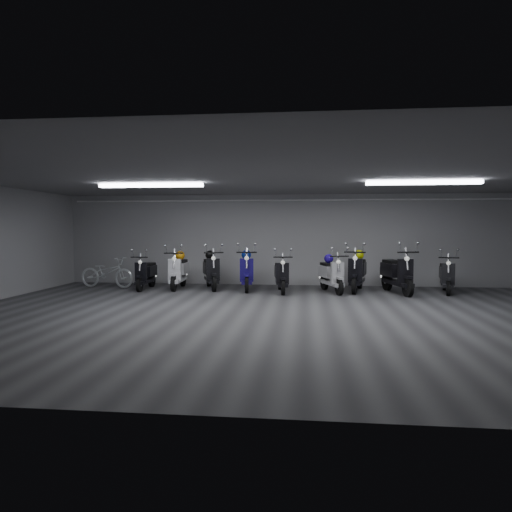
# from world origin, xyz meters

# --- Properties ---
(floor) EXTENTS (14.00, 10.00, 0.01)m
(floor) POSITION_xyz_m (0.00, 0.00, -0.01)
(floor) COLOR #3A3A3C
(floor) RESTS_ON ground
(ceiling) EXTENTS (14.00, 10.00, 0.01)m
(ceiling) POSITION_xyz_m (0.00, 0.00, 2.80)
(ceiling) COLOR slate
(ceiling) RESTS_ON ground
(back_wall) EXTENTS (14.00, 0.01, 2.80)m
(back_wall) POSITION_xyz_m (0.00, 5.00, 1.40)
(back_wall) COLOR #959597
(back_wall) RESTS_ON ground
(front_wall) EXTENTS (14.00, 0.01, 2.80)m
(front_wall) POSITION_xyz_m (0.00, -5.00, 1.40)
(front_wall) COLOR #959597
(front_wall) RESTS_ON ground
(fluor_strip_left) EXTENTS (2.40, 0.18, 0.08)m
(fluor_strip_left) POSITION_xyz_m (-3.00, 1.00, 2.74)
(fluor_strip_left) COLOR white
(fluor_strip_left) RESTS_ON ceiling
(fluor_strip_right) EXTENTS (2.40, 0.18, 0.08)m
(fluor_strip_right) POSITION_xyz_m (3.00, 1.00, 2.74)
(fluor_strip_right) COLOR white
(fluor_strip_right) RESTS_ON ceiling
(conduit) EXTENTS (13.60, 0.05, 0.05)m
(conduit) POSITION_xyz_m (0.00, 4.92, 2.62)
(conduit) COLOR white
(conduit) RESTS_ON back_wall
(scooter_1) EXTENTS (0.56, 1.62, 1.20)m
(scooter_1) POSITION_xyz_m (-4.05, 3.51, 0.60)
(scooter_1) COLOR black
(scooter_1) RESTS_ON floor
(scooter_2) EXTENTS (0.68, 1.81, 1.33)m
(scooter_2) POSITION_xyz_m (-3.15, 3.73, 0.66)
(scooter_2) COLOR silver
(scooter_2) RESTS_ON floor
(scooter_3) EXTENTS (1.15, 1.91, 1.35)m
(scooter_3) POSITION_xyz_m (-2.20, 3.82, 0.67)
(scooter_3) COLOR black
(scooter_3) RESTS_ON floor
(scooter_4) EXTENTS (0.86, 1.92, 1.38)m
(scooter_4) POSITION_xyz_m (-1.15, 3.69, 0.69)
(scooter_4) COLOR navy
(scooter_4) RESTS_ON floor
(scooter_5) EXTENTS (0.76, 1.73, 1.25)m
(scooter_5) POSITION_xyz_m (-0.14, 3.34, 0.62)
(scooter_5) COLOR black
(scooter_5) RESTS_ON floor
(scooter_6) EXTENTS (1.05, 1.81, 1.28)m
(scooter_6) POSITION_xyz_m (1.23, 3.46, 0.64)
(scooter_6) COLOR #B1B0B4
(scooter_6) RESTS_ON floor
(scooter_7) EXTENTS (1.04, 1.97, 1.40)m
(scooter_7) POSITION_xyz_m (1.96, 3.75, 0.70)
(scooter_7) COLOR black
(scooter_7) RESTS_ON floor
(scooter_8) EXTENTS (1.07, 2.02, 1.43)m
(scooter_8) POSITION_xyz_m (2.97, 3.43, 0.71)
(scooter_8) COLOR black
(scooter_8) RESTS_ON floor
(scooter_9) EXTENTS (0.90, 1.75, 1.24)m
(scooter_9) POSITION_xyz_m (4.33, 3.66, 0.62)
(scooter_9) COLOR black
(scooter_9) RESTS_ON floor
(bicycle) EXTENTS (1.78, 0.86, 1.10)m
(bicycle) POSITION_xyz_m (-5.35, 3.82, 0.55)
(bicycle) COLOR silver
(bicycle) RESTS_ON floor
(helmet_0) EXTENTS (0.25, 0.25, 0.25)m
(helmet_0) POSITION_xyz_m (1.16, 3.69, 0.92)
(helmet_0) COLOR #220D92
(helmet_0) RESTS_ON scooter_6
(helmet_1) EXTENTS (0.27, 0.27, 0.27)m
(helmet_1) POSITION_xyz_m (-3.16, 3.98, 0.96)
(helmet_1) COLOR orange
(helmet_1) RESTS_ON scooter_2
(helmet_2) EXTENTS (0.29, 0.29, 0.29)m
(helmet_2) POSITION_xyz_m (2.02, 4.00, 1.01)
(helmet_2) COLOR #BBCA0B
(helmet_2) RESTS_ON scooter_7
(helmet_3) EXTENTS (0.28, 0.28, 0.28)m
(helmet_3) POSITION_xyz_m (-2.28, 4.06, 0.97)
(helmet_3) COLOR black
(helmet_3) RESTS_ON scooter_3
(helmet_4) EXTENTS (0.28, 0.28, 0.28)m
(helmet_4) POSITION_xyz_m (-1.19, 3.95, 0.99)
(helmet_4) COLOR navy
(helmet_4) RESTS_ON scooter_4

